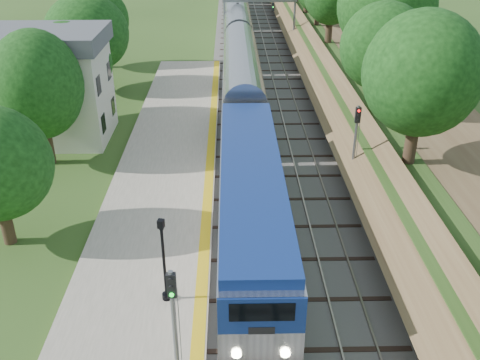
{
  "coord_description": "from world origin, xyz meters",
  "views": [
    {
      "loc": [
        -1.01,
        -7.47,
        15.85
      ],
      "look_at": [
        -0.5,
        17.43,
        2.8
      ],
      "focal_mm": 40.0,
      "sensor_mm": 36.0,
      "label": 1
    }
  ],
  "objects_px": {
    "signal_gantry": "(259,10)",
    "train": "(238,32)",
    "lamppost_far": "(164,265)",
    "signal_platform": "(174,321)",
    "station_building": "(49,85)",
    "signal_farside": "(355,142)"
  },
  "relations": [
    {
      "from": "signal_gantry",
      "to": "signal_farside",
      "type": "relative_size",
      "value": 1.5
    },
    {
      "from": "signal_gantry",
      "to": "train",
      "type": "relative_size",
      "value": 0.08
    },
    {
      "from": "station_building",
      "to": "signal_farside",
      "type": "xyz_separation_m",
      "value": [
        20.2,
        -9.35,
        -0.56
      ]
    },
    {
      "from": "signal_farside",
      "to": "lamppost_far",
      "type": "bearing_deg",
      "value": -135.87
    },
    {
      "from": "signal_farside",
      "to": "signal_gantry",
      "type": "bearing_deg",
      "value": 96.2
    },
    {
      "from": "signal_platform",
      "to": "signal_gantry",
      "type": "bearing_deg",
      "value": 83.75
    },
    {
      "from": "signal_gantry",
      "to": "train",
      "type": "height_order",
      "value": "signal_gantry"
    },
    {
      "from": "train",
      "to": "signal_platform",
      "type": "height_order",
      "value": "signal_platform"
    },
    {
      "from": "station_building",
      "to": "signal_farside",
      "type": "relative_size",
      "value": 1.54
    },
    {
      "from": "signal_gantry",
      "to": "signal_farside",
      "type": "bearing_deg",
      "value": -83.8
    },
    {
      "from": "train",
      "to": "signal_platform",
      "type": "relative_size",
      "value": 19.19
    },
    {
      "from": "signal_gantry",
      "to": "signal_farside",
      "type": "height_order",
      "value": "signal_gantry"
    },
    {
      "from": "signal_gantry",
      "to": "train",
      "type": "distance_m",
      "value": 3.59
    },
    {
      "from": "train",
      "to": "station_building",
      "type": "bearing_deg",
      "value": -118.63
    },
    {
      "from": "signal_platform",
      "to": "signal_farside",
      "type": "xyz_separation_m",
      "value": [
        9.1,
        14.71,
        -0.08
      ]
    },
    {
      "from": "station_building",
      "to": "signal_platform",
      "type": "xyz_separation_m",
      "value": [
        11.1,
        -24.06,
        -0.48
      ]
    },
    {
      "from": "train",
      "to": "signal_platform",
      "type": "distance_m",
      "value": 49.8
    },
    {
      "from": "lamppost_far",
      "to": "signal_platform",
      "type": "height_order",
      "value": "signal_platform"
    },
    {
      "from": "station_building",
      "to": "signal_platform",
      "type": "relative_size",
      "value": 1.63
    },
    {
      "from": "lamppost_far",
      "to": "signal_farside",
      "type": "xyz_separation_m",
      "value": [
        10.04,
        9.74,
        1.35
      ]
    },
    {
      "from": "train",
      "to": "signal_farside",
      "type": "bearing_deg",
      "value": -79.95
    },
    {
      "from": "lamppost_far",
      "to": "signal_platform",
      "type": "xyz_separation_m",
      "value": [
        0.94,
        -4.97,
        1.42
      ]
    }
  ]
}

